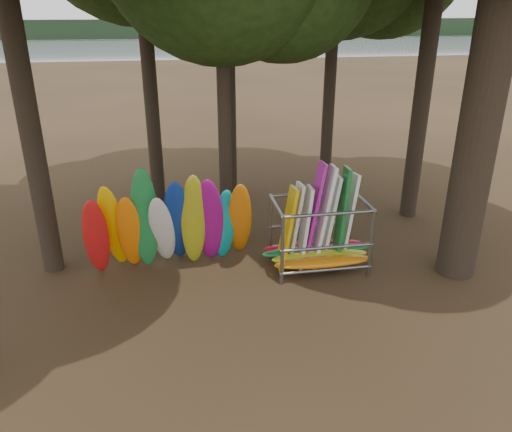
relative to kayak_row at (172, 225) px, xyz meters
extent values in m
plane|color=#47331E|center=(2.60, -1.42, -1.33)|extent=(120.00, 120.00, 0.00)
plane|color=gray|center=(2.60, 58.58, -1.33)|extent=(160.00, 160.00, 0.00)
cube|color=black|center=(2.60, 108.58, 0.67)|extent=(160.00, 4.00, 4.00)
cylinder|color=black|center=(-3.26, 0.69, 5.29)|extent=(0.53, 0.53, 13.23)
cylinder|color=black|center=(-0.44, 4.90, 4.31)|extent=(0.47, 0.47, 11.28)
cylinder|color=black|center=(2.24, 5.95, 4.87)|extent=(0.55, 0.55, 12.40)
cylinder|color=black|center=(5.66, 4.83, 3.89)|extent=(0.41, 0.41, 10.43)
cylinder|color=black|center=(1.62, 1.72, 3.49)|extent=(0.37, 0.37, 9.65)
cylinder|color=black|center=(7.99, 2.63, 5.43)|extent=(0.54, 0.54, 13.52)
cylinder|color=black|center=(7.43, -1.37, 5.01)|extent=(0.98, 0.98, 12.69)
ellipsoid|color=red|center=(-1.92, -0.15, -0.13)|extent=(0.77, 1.25, 2.50)
ellipsoid|color=#FFBF05|center=(-1.51, 0.16, -0.01)|extent=(0.76, 1.37, 2.74)
ellipsoid|color=orange|center=(-1.10, 0.03, -0.15)|extent=(0.67, 1.27, 2.48)
ellipsoid|color=#20803D|center=(-0.68, -0.05, 0.22)|extent=(0.82, 1.29, 3.19)
ellipsoid|color=silver|center=(-0.27, 0.05, -0.16)|extent=(0.80, 1.58, 2.47)
ellipsoid|color=navy|center=(0.14, 0.05, 0.05)|extent=(0.74, 1.82, 2.92)
ellipsoid|color=#A6A31B|center=(0.55, -0.14, 0.12)|extent=(0.70, 1.37, 3.00)
ellipsoid|color=#910F78|center=(0.96, -0.04, 0.05)|extent=(0.93, 1.54, 2.88)
ellipsoid|color=#0C9B9F|center=(1.38, 0.10, -0.15)|extent=(0.68, 1.24, 2.47)
ellipsoid|color=orange|center=(1.79, 0.03, -0.01)|extent=(0.84, 1.99, 2.80)
ellipsoid|color=#CC6A0B|center=(3.85, -0.99, -0.91)|extent=(2.66, 0.55, 0.24)
ellipsoid|color=#B6BA18|center=(3.85, -0.67, -0.91)|extent=(2.66, 0.55, 0.24)
ellipsoid|color=#176A32|center=(3.85, -0.31, -0.91)|extent=(3.05, 0.55, 0.24)
ellipsoid|color=#B80D23|center=(3.85, -0.02, -0.91)|extent=(2.83, 0.55, 0.24)
cube|color=gold|center=(2.98, -0.40, -0.18)|extent=(0.52, 0.77, 2.32)
cube|color=silver|center=(3.23, -0.16, -0.18)|extent=(0.49, 0.77, 2.33)
cube|color=silver|center=(3.48, -0.35, -0.20)|extent=(0.40, 0.75, 2.30)
cube|color=#A91C97|center=(3.73, -0.20, 0.12)|extent=(0.63, 0.79, 2.89)
cube|color=silver|center=(3.97, -0.36, 0.08)|extent=(0.64, 0.76, 2.83)
cube|color=white|center=(4.22, -0.16, -0.09)|extent=(0.54, 0.75, 2.50)
cube|color=#176728|center=(4.47, -0.40, 0.04)|extent=(0.40, 0.77, 2.78)
cube|color=white|center=(4.72, -0.14, -0.08)|extent=(0.52, 0.81, 2.53)
camera|label=1|loc=(0.11, -12.12, 5.28)|focal=35.00mm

